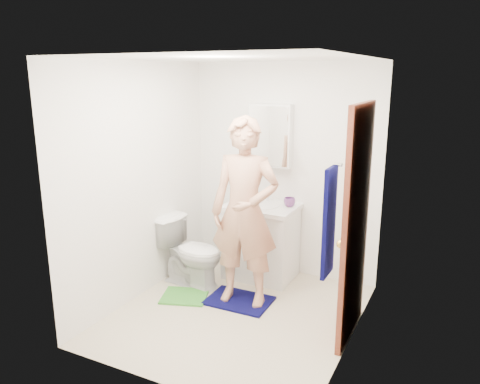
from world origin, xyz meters
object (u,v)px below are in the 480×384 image
at_px(towel, 329,222).
at_px(soap_dispenser, 242,194).
at_px(medicine_cabinet, 270,136).
at_px(man, 245,212).
at_px(toothbrush_cup, 289,202).
at_px(vanity_cabinet, 261,243).
at_px(toilet, 191,252).

xyz_separation_m(towel, soap_dispenser, (-1.41, 1.46, -0.30)).
bearing_deg(towel, medicine_cabinet, 124.61).
height_order(soap_dispenser, man, man).
xyz_separation_m(soap_dispenser, toothbrush_cup, (0.53, 0.11, -0.05)).
bearing_deg(soap_dispenser, man, -61.67).
bearing_deg(toothbrush_cup, man, -103.94).
xyz_separation_m(vanity_cabinet, soap_dispenser, (-0.23, -0.02, 0.55)).
height_order(towel, toothbrush_cup, towel).
bearing_deg(toilet, man, -94.24).
bearing_deg(soap_dispenser, vanity_cabinet, 5.78).
distance_m(toothbrush_cup, man, 0.77).
distance_m(medicine_cabinet, soap_dispenser, 0.73).
relative_size(toilet, soap_dispenser, 3.69).
height_order(soap_dispenser, toothbrush_cup, soap_dispenser).
xyz_separation_m(medicine_cabinet, soap_dispenser, (-0.23, -0.25, -0.65)).
height_order(vanity_cabinet, towel, towel).
bearing_deg(toilet, toothbrush_cup, -49.51).
bearing_deg(towel, soap_dispenser, 133.96).
relative_size(vanity_cabinet, soap_dispenser, 3.93).
distance_m(towel, soap_dispenser, 2.05).
bearing_deg(medicine_cabinet, man, -82.62).
relative_size(medicine_cabinet, man, 0.37).
bearing_deg(man, toilet, 161.94).
distance_m(soap_dispenser, toothbrush_cup, 0.54).
bearing_deg(towel, toilet, 151.81).
bearing_deg(vanity_cabinet, towel, -51.53).
height_order(medicine_cabinet, towel, medicine_cabinet).
distance_m(vanity_cabinet, toilet, 0.80).
xyz_separation_m(medicine_cabinet, man, (0.11, -0.89, -0.64)).
height_order(toilet, toothbrush_cup, toothbrush_cup).
xyz_separation_m(medicine_cabinet, toilet, (-0.60, -0.76, -1.22)).
bearing_deg(toilet, soap_dispenser, -29.92).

